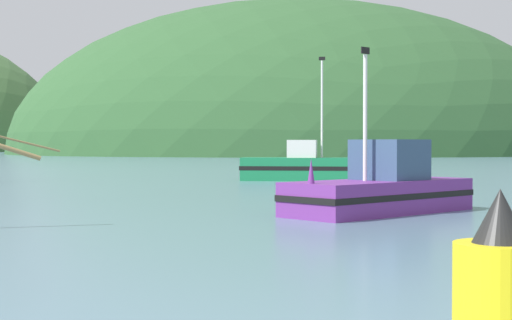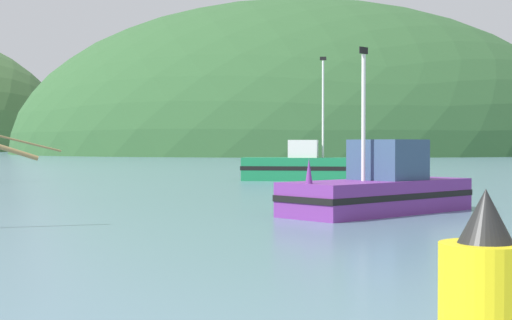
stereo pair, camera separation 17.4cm
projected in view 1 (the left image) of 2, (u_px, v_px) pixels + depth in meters
name	position (u px, v px, depth m)	size (l,w,h in m)	color
hill_mid_left	(292.00, 154.00, 162.84)	(117.93, 94.34, 62.51)	#2D562D
fishing_boat_purple	(381.00, 189.00, 23.41)	(6.08, 6.39, 4.91)	#6B2D84
fishing_boat_green	(315.00, 167.00, 43.77)	(8.53, 2.06, 6.94)	#197A47
channel_buoy	(500.00, 294.00, 7.15)	(0.85, 0.85, 1.67)	yellow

